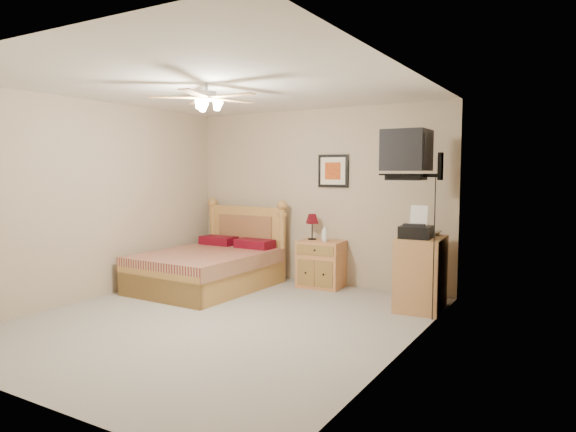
# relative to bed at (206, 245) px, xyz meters

# --- Properties ---
(floor) EXTENTS (4.50, 4.50, 0.00)m
(floor) POSITION_rel_bed_xyz_m (1.13, -1.12, -0.60)
(floor) COLOR gray
(floor) RESTS_ON ground
(ceiling) EXTENTS (4.00, 4.50, 0.04)m
(ceiling) POSITION_rel_bed_xyz_m (1.13, -1.12, 1.90)
(ceiling) COLOR white
(ceiling) RESTS_ON ground
(wall_back) EXTENTS (4.00, 0.04, 2.50)m
(wall_back) POSITION_rel_bed_xyz_m (1.13, 1.13, 0.65)
(wall_back) COLOR tan
(wall_back) RESTS_ON ground
(wall_front) EXTENTS (4.00, 0.04, 2.50)m
(wall_front) POSITION_rel_bed_xyz_m (1.13, -3.37, 0.65)
(wall_front) COLOR tan
(wall_front) RESTS_ON ground
(wall_left) EXTENTS (0.04, 4.50, 2.50)m
(wall_left) POSITION_rel_bed_xyz_m (-0.87, -1.12, 0.65)
(wall_left) COLOR tan
(wall_left) RESTS_ON ground
(wall_right) EXTENTS (0.04, 4.50, 2.50)m
(wall_right) POSITION_rel_bed_xyz_m (3.13, -1.12, 0.65)
(wall_right) COLOR tan
(wall_right) RESTS_ON ground
(bed) EXTENTS (1.46, 1.89, 1.20)m
(bed) POSITION_rel_bed_xyz_m (0.00, 0.00, 0.00)
(bed) COLOR #AB7534
(bed) RESTS_ON ground
(nightstand) EXTENTS (0.63, 0.49, 0.65)m
(nightstand) POSITION_rel_bed_xyz_m (1.33, 0.88, -0.28)
(nightstand) COLOR #B46B3C
(nightstand) RESTS_ON ground
(table_lamp) EXTENTS (0.21, 0.21, 0.37)m
(table_lamp) POSITION_rel_bed_xyz_m (1.15, 0.94, 0.23)
(table_lamp) COLOR #5A0B15
(table_lamp) RESTS_ON nightstand
(lotion_bottle) EXTENTS (0.11, 0.11, 0.23)m
(lotion_bottle) POSITION_rel_bed_xyz_m (1.41, 0.84, 0.16)
(lotion_bottle) COLOR silver
(lotion_bottle) RESTS_ON nightstand
(framed_picture) EXTENTS (0.46, 0.04, 0.46)m
(framed_picture) POSITION_rel_bed_xyz_m (1.40, 1.11, 1.02)
(framed_picture) COLOR black
(framed_picture) RESTS_ON wall_back
(dresser) EXTENTS (0.56, 0.76, 0.85)m
(dresser) POSITION_rel_bed_xyz_m (2.86, 0.45, -0.18)
(dresser) COLOR #A57343
(dresser) RESTS_ON ground
(fax_machine) EXTENTS (0.37, 0.39, 0.37)m
(fax_machine) POSITION_rel_bed_xyz_m (2.83, 0.32, 0.44)
(fax_machine) COLOR black
(fax_machine) RESTS_ON dresser
(magazine_lower) EXTENTS (0.28, 0.31, 0.02)m
(magazine_lower) POSITION_rel_bed_xyz_m (2.79, 0.73, 0.26)
(magazine_lower) COLOR beige
(magazine_lower) RESTS_ON dresser
(magazine_upper) EXTENTS (0.20, 0.27, 0.02)m
(magazine_upper) POSITION_rel_bed_xyz_m (2.80, 0.72, 0.28)
(magazine_upper) COLOR gray
(magazine_upper) RESTS_ON magazine_lower
(wall_tv) EXTENTS (0.56, 0.46, 0.58)m
(wall_tv) POSITION_rel_bed_xyz_m (2.88, 0.22, 1.21)
(wall_tv) COLOR black
(wall_tv) RESTS_ON wall_right
(ceiling_fan) EXTENTS (1.14, 1.14, 0.28)m
(ceiling_fan) POSITION_rel_bed_xyz_m (1.13, -1.32, 1.76)
(ceiling_fan) COLOR silver
(ceiling_fan) RESTS_ON ceiling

